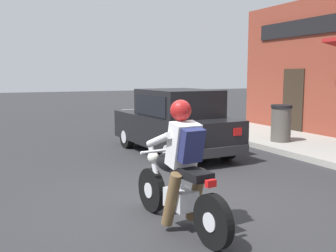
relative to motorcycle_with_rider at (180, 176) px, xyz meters
name	(u,v)px	position (x,y,z in m)	size (l,w,h in m)	color
ground_plane	(177,202)	(0.42, 0.92, -0.68)	(80.00, 80.00, 0.00)	#2B2B2D
sidewalk_curb	(294,142)	(5.53, 3.92, -0.61)	(2.60, 22.00, 0.14)	#9E9B93
motorcycle_with_rider	(180,176)	(0.00, 0.00, 0.00)	(0.61, 2.02, 1.62)	black
car_hatchback	(174,123)	(2.00, 4.22, 0.09)	(1.82, 3.85, 1.57)	black
trash_bin	(281,123)	(5.02, 3.90, -0.04)	(0.56, 0.56, 0.98)	#514C47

